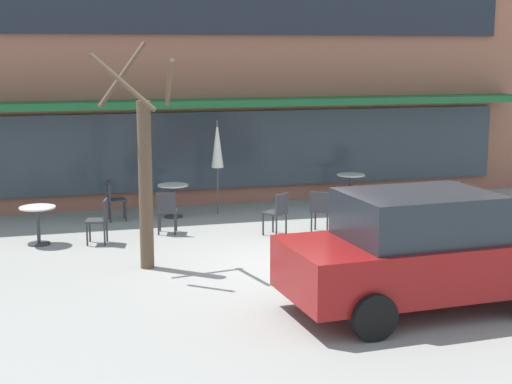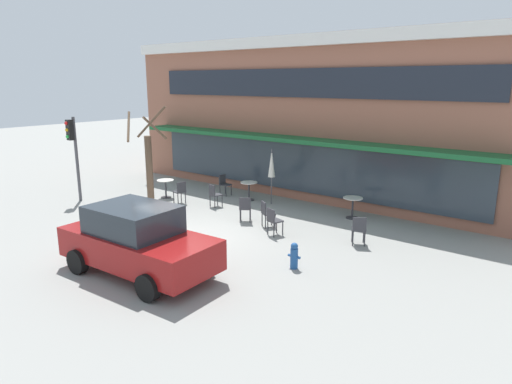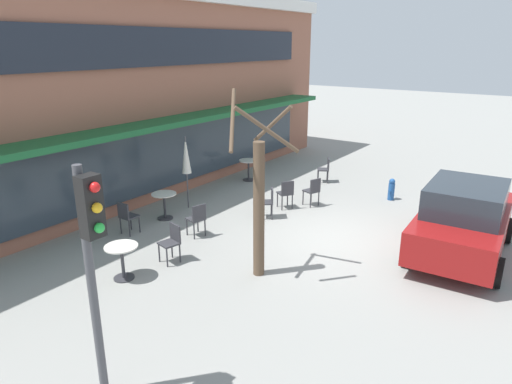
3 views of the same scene
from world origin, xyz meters
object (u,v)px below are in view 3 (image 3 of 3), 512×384
cafe_table_near_wall (248,167)px  cafe_chair_6 (268,200)px  patio_umbrella_green_folded (186,156)px  street_tree (259,200)px  cafe_chair_0 (197,218)px  cafe_chair_1 (313,190)px  cafe_table_by_tree (122,257)px  cafe_table_streetside (164,202)px  cafe_chair_4 (127,215)px  fire_hydrant (391,189)px  parked_sedan (464,219)px  cafe_chair_2 (325,168)px  cafe_chair_3 (286,192)px  traffic_light_pole (92,250)px  cafe_chair_5 (172,240)px

cafe_table_near_wall → cafe_chair_6: bearing=-135.5°
patio_umbrella_green_folded → street_tree: bearing=-118.3°
cafe_chair_0 → cafe_chair_1: size_ratio=1.00×
cafe_table_by_tree → cafe_table_streetside: bearing=31.5°
cafe_chair_0 → cafe_chair_6: (2.18, -0.76, 0.00)m
cafe_chair_1 → street_tree: (-4.56, -1.14, 1.19)m
cafe_chair_0 → cafe_chair_4: (-0.94, 1.61, 0.00)m
cafe_chair_6 → cafe_table_streetside: bearing=126.5°
patio_umbrella_green_folded → cafe_chair_6: size_ratio=2.47×
cafe_table_streetside → cafe_chair_1: bearing=-41.1°
fire_hydrant → cafe_chair_0: bearing=151.7°
cafe_chair_1 → parked_sedan: bearing=-102.0°
cafe_chair_2 → street_tree: size_ratio=0.23×
cafe_chair_0 → patio_umbrella_green_folded: bearing=49.2°
patio_umbrella_green_folded → cafe_chair_3: (1.63, -2.50, -1.10)m
cafe_table_near_wall → street_tree: 7.28m
patio_umbrella_green_folded → traffic_light_pole: traffic_light_pole is taller
patio_umbrella_green_folded → cafe_chair_0: bearing=-130.8°
cafe_chair_6 → fire_hydrant: bearing=-33.2°
cafe_table_near_wall → parked_sedan: parked_sedan is taller
cafe_chair_2 → cafe_chair_5: same height
cafe_chair_2 → cafe_chair_3: same height
cafe_table_by_tree → cafe_chair_3: 5.72m
street_tree → cafe_chair_4: bearing=92.3°
cafe_table_near_wall → fire_hydrant: size_ratio=1.08×
cafe_table_near_wall → traffic_light_pole: traffic_light_pole is taller
patio_umbrella_green_folded → cafe_chair_0: (-1.48, -1.72, -1.10)m
patio_umbrella_green_folded → fire_hydrant: (4.28, -4.82, -1.27)m
cafe_chair_5 → traffic_light_pole: traffic_light_pole is taller
cafe_chair_6 → cafe_chair_5: bearing=175.6°
cafe_table_streetside → patio_umbrella_green_folded: (1.07, 0.10, 1.11)m
cafe_chair_1 → cafe_chair_4: same height
cafe_table_streetside → cafe_chair_0: bearing=-104.3°
cafe_chair_5 → cafe_table_streetside: bearing=49.3°
cafe_table_near_wall → patio_umbrella_green_folded: (-3.43, -0.21, 1.11)m
cafe_chair_4 → cafe_chair_0: bearing=-59.8°
cafe_table_streetside → parked_sedan: parked_sedan is taller
cafe_chair_0 → cafe_chair_2: 6.33m
cafe_table_near_wall → cafe_table_by_tree: size_ratio=1.00×
cafe_chair_6 → parked_sedan: size_ratio=0.21×
cafe_table_near_wall → cafe_table_by_tree: same height
parked_sedan → patio_umbrella_green_folded: bearing=100.2°
cafe_table_by_tree → cafe_chair_1: bearing=-9.9°
cafe_table_by_tree → parked_sedan: size_ratio=0.18×
cafe_chair_5 → cafe_table_near_wall: bearing=20.9°
cafe_chair_0 → fire_hydrant: bearing=-28.3°
patio_umbrella_green_folded → cafe_chair_5: 3.79m
cafe_chair_1 → cafe_chair_3: 0.87m
cafe_chair_4 → cafe_chair_5: size_ratio=1.00×
cafe_table_streetside → cafe_chair_6: cafe_chair_6 is taller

